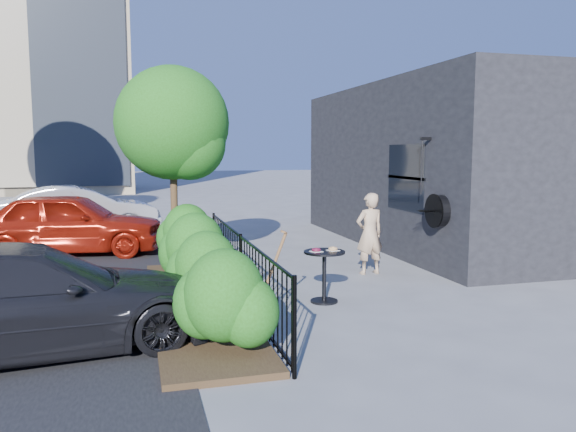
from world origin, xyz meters
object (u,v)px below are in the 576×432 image
object	(u,v)px
car_red	(69,223)
car_silver	(79,212)
car_darkgrey	(26,299)
patio_tree	(176,130)
cafe_table	(324,267)
woman	(370,234)
shovel	(269,279)

from	to	relation	value
car_red	car_silver	bearing A→B (deg)	9.42
car_red	car_darkgrey	distance (m)	6.67
patio_tree	car_darkgrey	bearing A→B (deg)	-116.32
car_red	car_silver	xyz separation A→B (m)	(-0.03, 2.69, -0.02)
cafe_table	patio_tree	bearing A→B (deg)	123.78
woman	car_darkgrey	xyz separation A→B (m)	(-5.59, -2.89, -0.14)
patio_tree	woman	xyz separation A→B (m)	(3.52, -1.29, -1.98)
patio_tree	cafe_table	xyz separation A→B (m)	(2.01, -3.01, -2.20)
cafe_table	shovel	distance (m)	1.20
patio_tree	car_darkgrey	distance (m)	5.13
cafe_table	woman	distance (m)	2.30
cafe_table	woman	xyz separation A→B (m)	(1.51, 1.71, 0.22)
woman	car_red	world-z (taller)	woman
shovel	car_silver	xyz separation A→B (m)	(-3.29, 8.79, 0.14)
patio_tree	shovel	size ratio (longest dim) A/B	3.07
woman	cafe_table	bearing A→B (deg)	41.76
woman	shovel	xyz separation A→B (m)	(-2.54, -2.33, -0.22)
woman	car_red	xyz separation A→B (m)	(-5.80, 3.77, -0.07)
patio_tree	woman	bearing A→B (deg)	-20.14
car_red	shovel	bearing A→B (deg)	-143.13
woman	car_red	size ratio (longest dim) A/B	0.37
patio_tree	car_darkgrey	world-z (taller)	patio_tree
car_silver	car_darkgrey	bearing A→B (deg)	171.70
patio_tree	woman	distance (m)	4.24
car_red	cafe_table	bearing A→B (deg)	-133.24
cafe_table	car_darkgrey	size ratio (longest dim) A/B	0.20
shovel	car_red	size ratio (longest dim) A/B	0.30
patio_tree	car_red	xyz separation A→B (m)	(-2.28, 2.48, -2.04)
patio_tree	car_red	size ratio (longest dim) A/B	0.93
woman	car_silver	world-z (taller)	woman
car_red	car_silver	size ratio (longest dim) A/B	0.99
car_red	car_silver	distance (m)	2.69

